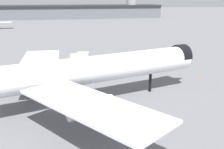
% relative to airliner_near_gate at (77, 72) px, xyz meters
% --- Properties ---
extents(ground, '(900.00, 900.00, 0.00)m').
position_rel_airliner_near_gate_xyz_m(ground, '(-3.49, -0.25, -6.22)').
color(ground, slate).
extents(airliner_near_gate, '(51.72, 46.36, 14.14)m').
position_rel_airliner_near_gate_xyz_m(airliner_near_gate, '(0.00, 0.00, 0.00)').
color(airliner_near_gate, white).
rests_on(airliner_near_gate, ground).
extents(terminal_building, '(167.33, 47.01, 19.84)m').
position_rel_airliner_near_gate_xyz_m(terminal_building, '(-8.61, 205.04, -0.20)').
color(terminal_building, slate).
rests_on(terminal_building, ground).
extents(service_truck_front, '(5.76, 3.19, 3.00)m').
position_rel_airliner_near_gate_xyz_m(service_truck_front, '(0.10, 33.03, -4.63)').
color(service_truck_front, black).
rests_on(service_truck_front, ground).
extents(baggage_tug_wing, '(3.23, 3.54, 1.85)m').
position_rel_airliner_near_gate_xyz_m(baggage_tug_wing, '(23.58, 23.38, -5.25)').
color(baggage_tug_wing, black).
rests_on(baggage_tug_wing, ground).
extents(traffic_cone_near_nose, '(0.45, 0.45, 0.56)m').
position_rel_airliner_near_gate_xyz_m(traffic_cone_near_nose, '(28.72, 13.05, -5.94)').
color(traffic_cone_near_nose, '#F2600C').
rests_on(traffic_cone_near_nose, ground).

